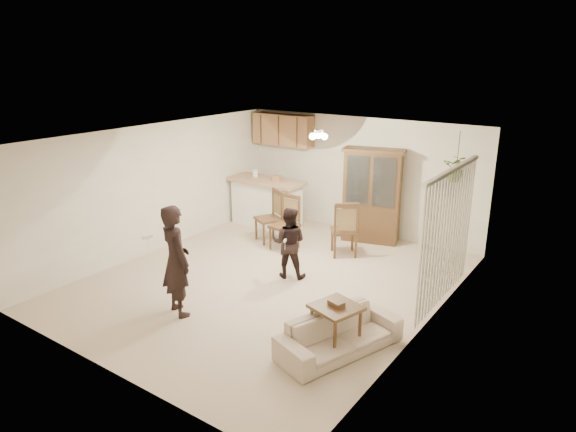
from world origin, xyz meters
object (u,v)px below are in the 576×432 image
Objects in this scene: child at (289,240)px; china_hutch at (372,196)px; adult at (176,258)px; side_table at (336,326)px; chair_hutch_right at (344,239)px; sofa at (340,326)px; chair_bar at (284,235)px; chair_hutch_left at (268,227)px.

china_hutch reaches higher than child.
adult reaches higher than side_table.
adult is 2.56× the size of side_table.
child is at bearing 41.31° from chair_hutch_right.
adult is (-2.51, -0.47, 0.53)m from sofa.
sofa reaches higher than side_table.
child is at bearing -48.38° from chair_bar.
chair_hutch_left is (-0.77, 3.28, -0.59)m from adult.
chair_bar reaches higher than side_table.
sofa is 1.71× the size of chair_bar.
chair_hutch_right reaches higher than chair_bar.
china_hutch is (-1.56, 4.05, 0.59)m from sofa.
china_hutch reaches higher than side_table.
adult is 1.33× the size of child.
child is 1.25× the size of chair_hutch_left.
chair_hutch_left is at bearing 139.14° from side_table.
china_hutch is (0.36, 2.48, 0.29)m from child.
sofa is 0.96× the size of china_hutch.
child is 1.92× the size of side_table.
china_hutch is at bearing 110.14° from side_table.
china_hutch is 1.98m from chair_bar.
chair_hutch_left reaches higher than sofa.
child is 1.88m from chair_hutch_left.
chair_hutch_right is at bearing 23.93° from chair_bar.
chair_hutch_right is (0.29, 1.46, -0.36)m from child.
chair_hutch_left is 1.68m from chair_hutch_right.
china_hutch is 2.76× the size of side_table.
chair_bar reaches higher than chair_hutch_left.
chair_hutch_right is (-1.54, 3.00, -0.01)m from side_table.
child is 0.69× the size of china_hutch.
side_table is 0.65× the size of chair_hutch_left.
sofa is 4.38m from china_hutch.
chair_hutch_right reaches higher than side_table.
adult is 2.15m from child.
chair_hutch_right reaches higher than chair_hutch_left.
chair_hutch_right reaches higher than sofa.
side_table is 0.64× the size of chair_hutch_right.
china_hutch is 1.80× the size of chair_hutch_left.
adult reaches higher than chair_bar.
china_hutch is (0.96, 4.53, 0.06)m from adult.
adult is at bearing -168.12° from side_table.
adult is 1.64× the size of chair_bar.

